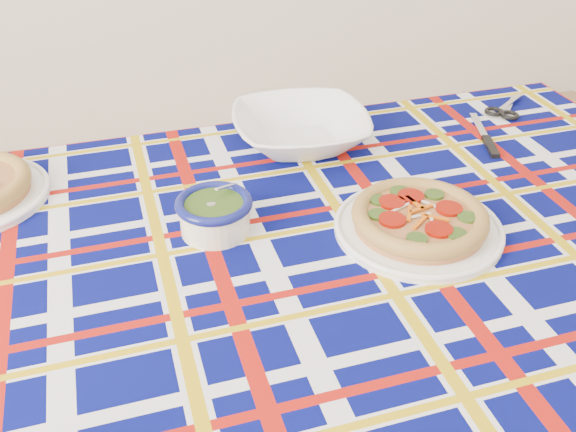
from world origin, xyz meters
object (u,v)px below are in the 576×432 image
object	(u,v)px
serving_bowl	(301,129)
dining_table	(312,282)
pesto_bowl	(214,212)
main_focaccia_plate	(419,218)

from	to	relation	value
serving_bowl	dining_table	bearing A→B (deg)	-101.59
pesto_bowl	serving_bowl	world-z (taller)	pesto_bowl
dining_table	pesto_bowl	world-z (taller)	pesto_bowl
dining_table	main_focaccia_plate	bearing A→B (deg)	-3.60
main_focaccia_plate	dining_table	bearing A→B (deg)	179.62
main_focaccia_plate	pesto_bowl	size ratio (longest dim) A/B	2.27
dining_table	serving_bowl	size ratio (longest dim) A/B	5.72
main_focaccia_plate	pesto_bowl	bearing A→B (deg)	165.70
pesto_bowl	serving_bowl	distance (m)	0.33
pesto_bowl	serving_bowl	xyz separation A→B (m)	(0.21, 0.26, -0.00)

